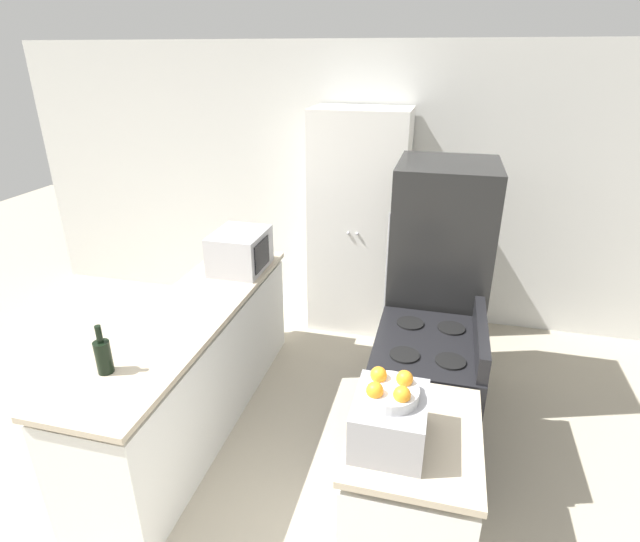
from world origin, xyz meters
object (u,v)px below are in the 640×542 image
object	(u,v)px
microwave	(240,251)
toaster_oven	(389,420)
fruit_bowl	(390,390)
refrigerator	(437,285)
stove	(423,401)
wine_bottle	(103,356)
pantry_cabinet	(358,224)

from	to	relation	value
microwave	toaster_oven	distance (m)	2.15
fruit_bowl	toaster_oven	bearing A→B (deg)	-49.95
refrigerator	fruit_bowl	distance (m)	1.71
refrigerator	stove	bearing A→B (deg)	-91.23
wine_bottle	toaster_oven	world-z (taller)	wine_bottle
fruit_bowl	stove	bearing A→B (deg)	80.73
microwave	fruit_bowl	size ratio (longest dim) A/B	1.90
refrigerator	microwave	distance (m)	1.54
toaster_oven	refrigerator	bearing A→B (deg)	84.83
stove	fruit_bowl	world-z (taller)	fruit_bowl
stove	toaster_oven	xyz separation A→B (m)	(-0.14, -0.89, 0.55)
refrigerator	toaster_oven	size ratio (longest dim) A/B	4.88
pantry_cabinet	fruit_bowl	xyz separation A→B (m)	(0.60, -2.59, 0.13)
pantry_cabinet	toaster_oven	xyz separation A→B (m)	(0.61, -2.60, -0.02)
stove	pantry_cabinet	bearing A→B (deg)	113.52
pantry_cabinet	refrigerator	xyz separation A→B (m)	(0.76, -0.91, -0.12)
refrigerator	toaster_oven	xyz separation A→B (m)	(-0.15, -1.69, 0.10)
microwave	wine_bottle	world-z (taller)	microwave
stove	refrigerator	world-z (taller)	refrigerator
stove	wine_bottle	distance (m)	1.92
microwave	fruit_bowl	xyz separation A→B (m)	(1.38, -1.64, 0.11)
pantry_cabinet	stove	size ratio (longest dim) A/B	1.96
wine_bottle	refrigerator	bearing A→B (deg)	42.08
stove	wine_bottle	xyz separation A→B (m)	(-1.69, -0.75, 0.54)
pantry_cabinet	fruit_bowl	distance (m)	2.66
refrigerator	wine_bottle	bearing A→B (deg)	-137.92
pantry_cabinet	stove	bearing A→B (deg)	-66.48
stove	toaster_oven	world-z (taller)	toaster_oven
microwave	toaster_oven	size ratio (longest dim) A/B	1.30
stove	microwave	world-z (taller)	microwave
microwave	wine_bottle	bearing A→B (deg)	-96.40
stove	wine_bottle	bearing A→B (deg)	-156.18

